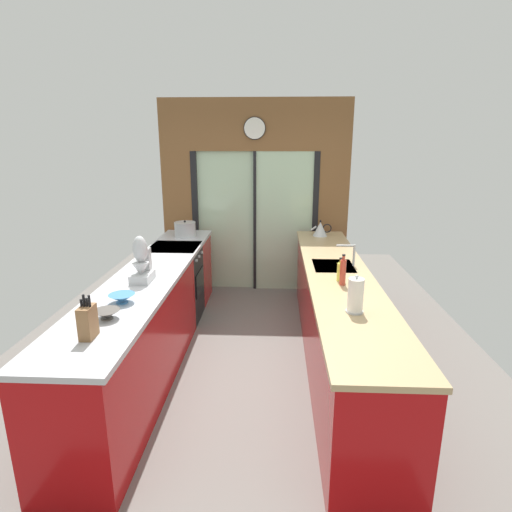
% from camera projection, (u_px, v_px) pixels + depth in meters
% --- Properties ---
extents(ground_plane, '(5.04, 7.60, 0.02)m').
position_uv_depth(ground_plane, '(247.00, 344.00, 4.55)').
color(ground_plane, slate).
extents(back_wall_unit, '(2.64, 0.12, 2.70)m').
position_uv_depth(back_wall_unit, '(255.00, 186.00, 5.87)').
color(back_wall_unit, brown).
rests_on(back_wall_unit, ground_plane).
extents(left_counter_run, '(0.62, 3.80, 0.92)m').
position_uv_depth(left_counter_run, '(149.00, 321.00, 4.02)').
color(left_counter_run, '#AD0C0F').
rests_on(left_counter_run, ground_plane).
extents(right_counter_run, '(0.62, 3.80, 0.92)m').
position_uv_depth(right_counter_run, '(336.00, 317.00, 4.10)').
color(right_counter_run, '#AD0C0F').
rests_on(right_counter_run, ground_plane).
extents(sink_faucet, '(0.19, 0.02, 0.22)m').
position_uv_depth(sink_faucet, '(351.00, 251.00, 4.17)').
color(sink_faucet, '#B7BABC').
rests_on(sink_faucet, right_counter_run).
extents(oven_range, '(0.60, 0.60, 0.92)m').
position_uv_depth(oven_range, '(176.00, 283.00, 5.10)').
color(oven_range, black).
rests_on(oven_range, ground_plane).
extents(mixing_bowl_near, '(0.19, 0.19, 0.07)m').
position_uv_depth(mixing_bowl_near, '(107.00, 314.00, 2.95)').
color(mixing_bowl_near, '#514C47').
rests_on(mixing_bowl_near, left_counter_run).
extents(mixing_bowl_far, '(0.20, 0.20, 0.07)m').
position_uv_depth(mixing_bowl_far, '(122.00, 298.00, 3.24)').
color(mixing_bowl_far, teal).
rests_on(mixing_bowl_far, left_counter_run).
extents(knife_block, '(0.08, 0.14, 0.29)m').
position_uv_depth(knife_block, '(88.00, 321.00, 2.65)').
color(knife_block, brown).
rests_on(knife_block, left_counter_run).
extents(stand_mixer, '(0.17, 0.27, 0.42)m').
position_uv_depth(stand_mixer, '(142.00, 264.00, 3.71)').
color(stand_mixer, '#B7BABC').
rests_on(stand_mixer, left_counter_run).
extents(stock_pot, '(0.28, 0.28, 0.21)m').
position_uv_depth(stock_pot, '(185.00, 229.00, 5.47)').
color(stock_pot, '#B7BABC').
rests_on(stock_pot, left_counter_run).
extents(kettle, '(0.27, 0.19, 0.21)m').
position_uv_depth(kettle, '(320.00, 229.00, 5.50)').
color(kettle, '#B7BABC').
rests_on(kettle, right_counter_run).
extents(soap_bottle_near, '(0.05, 0.05, 0.28)m').
position_uv_depth(soap_bottle_near, '(343.00, 272.00, 3.62)').
color(soap_bottle_near, '#B23D2D').
rests_on(soap_bottle_near, right_counter_run).
extents(soap_bottle_far, '(0.07, 0.07, 0.21)m').
position_uv_depth(soap_bottle_far, '(341.00, 271.00, 3.74)').
color(soap_bottle_far, '#D1CC4C').
rests_on(soap_bottle_far, right_counter_run).
extents(paper_towel_roll, '(0.13, 0.13, 0.29)m').
position_uv_depth(paper_towel_roll, '(355.00, 296.00, 3.04)').
color(paper_towel_roll, '#B7BABC').
rests_on(paper_towel_roll, right_counter_run).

